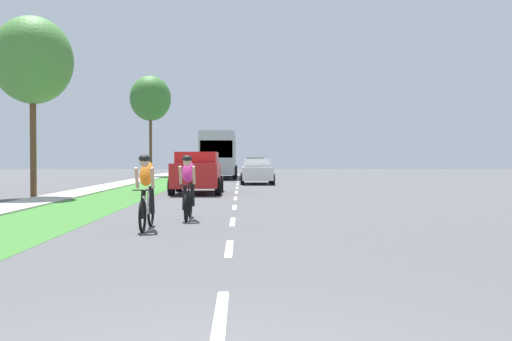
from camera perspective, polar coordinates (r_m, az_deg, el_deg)
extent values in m
plane|color=#4C4C4F|center=(23.46, -2.02, -2.48)|extent=(120.00, 120.00, 0.00)
cube|color=#38722D|center=(23.96, -13.31, -2.42)|extent=(2.76, 70.00, 0.01)
cube|color=#B2ADA3|center=(24.50, -18.33, -2.37)|extent=(1.62, 70.00, 0.10)
cube|color=white|center=(5.61, -3.56, -14.14)|extent=(0.12, 1.80, 0.01)
cube|color=white|center=(9.53, -2.71, -7.79)|extent=(0.12, 1.80, 0.01)
cube|color=white|center=(13.49, -2.37, -5.15)|extent=(0.12, 1.80, 0.01)
cube|color=white|center=(17.48, -2.18, -3.71)|extent=(0.12, 1.80, 0.01)
cube|color=white|center=(21.46, -2.06, -2.80)|extent=(0.12, 1.80, 0.01)
cube|color=white|center=(25.46, -1.98, -2.18)|extent=(0.12, 1.80, 0.01)
cube|color=white|center=(29.45, -1.92, -1.73)|extent=(0.12, 1.80, 0.01)
cube|color=white|center=(33.44, -1.88, -1.39)|extent=(0.12, 1.80, 0.01)
cube|color=white|center=(37.44, -1.84, -1.12)|extent=(0.12, 1.80, 0.01)
cube|color=white|center=(41.44, -1.82, -0.90)|extent=(0.12, 1.80, 0.01)
cube|color=white|center=(45.44, -1.79, -0.72)|extent=(0.12, 1.80, 0.01)
cube|color=white|center=(49.43, -1.77, -0.57)|extent=(0.12, 1.80, 0.01)
cube|color=white|center=(53.43, -1.76, -0.44)|extent=(0.12, 1.80, 0.01)
torus|color=black|center=(12.68, -10.52, -4.05)|extent=(0.06, 0.68, 0.68)
torus|color=black|center=(11.66, -11.31, -4.50)|extent=(0.06, 0.68, 0.68)
cylinder|color=silver|center=(12.06, -10.98, -3.46)|extent=(0.04, 0.59, 0.43)
cylinder|color=silver|center=(12.33, -10.77, -2.89)|extent=(0.04, 0.04, 0.55)
cylinder|color=silver|center=(12.09, -10.95, -1.88)|extent=(0.03, 0.55, 0.03)
cylinder|color=black|center=(11.64, -11.31, -1.95)|extent=(0.42, 0.02, 0.02)
ellipsoid|color=orange|center=(12.14, -10.90, -0.31)|extent=(0.30, 0.54, 0.63)
sphere|color=tan|center=(11.86, -11.12, 0.82)|extent=(0.20, 0.20, 0.20)
ellipsoid|color=black|center=(11.86, -11.12, 1.20)|extent=(0.24, 0.28, 0.16)
cylinder|color=tan|center=(11.90, -11.88, -0.73)|extent=(0.07, 0.26, 0.45)
cylinder|color=tan|center=(11.84, -10.35, -0.73)|extent=(0.07, 0.26, 0.45)
cylinder|color=black|center=(12.27, -11.29, -3.38)|extent=(0.10, 0.30, 0.60)
cylinder|color=black|center=(12.18, -10.40, -2.94)|extent=(0.10, 0.25, 0.61)
torus|color=black|center=(14.55, -6.63, -3.37)|extent=(0.06, 0.68, 0.68)
torus|color=black|center=(13.52, -7.02, -3.71)|extent=(0.06, 0.68, 0.68)
cylinder|color=black|center=(13.92, -6.85, -2.83)|extent=(0.04, 0.59, 0.43)
cylinder|color=black|center=(14.19, -6.75, -2.35)|extent=(0.04, 0.04, 0.55)
cylinder|color=black|center=(13.95, -6.84, -1.46)|extent=(0.03, 0.55, 0.03)
cylinder|color=black|center=(13.50, -7.01, -1.51)|extent=(0.42, 0.02, 0.02)
ellipsoid|color=#CC2D8C|center=(14.01, -6.81, -0.10)|extent=(0.30, 0.54, 0.63)
sphere|color=tan|center=(13.73, -6.92, 0.87)|extent=(0.20, 0.20, 0.20)
ellipsoid|color=black|center=(13.73, -6.92, 1.21)|extent=(0.24, 0.28, 0.16)
cylinder|color=tan|center=(13.75, -7.58, -0.46)|extent=(0.07, 0.26, 0.45)
cylinder|color=tan|center=(13.72, -6.26, -0.46)|extent=(0.07, 0.26, 0.45)
cylinder|color=black|center=(14.13, -7.18, -2.77)|extent=(0.10, 0.30, 0.60)
cylinder|color=black|center=(14.05, -6.39, -2.38)|extent=(0.10, 0.25, 0.61)
cube|color=red|center=(24.75, -5.90, -0.42)|extent=(1.90, 4.70, 1.00)
cube|color=red|center=(24.94, -5.87, 1.25)|extent=(1.71, 2.91, 0.52)
cube|color=#1E2833|center=(23.69, -6.10, 0.96)|extent=(1.56, 0.08, 0.44)
cylinder|color=black|center=(23.46, -8.48, -1.61)|extent=(0.25, 0.72, 0.72)
cylinder|color=black|center=(23.30, -3.84, -1.62)|extent=(0.25, 0.72, 0.72)
cylinder|color=black|center=(26.26, -7.74, -1.31)|extent=(0.25, 0.72, 0.72)
cylinder|color=black|center=(26.12, -3.59, -1.32)|extent=(0.25, 0.72, 0.72)
cube|color=silver|center=(33.99, 0.10, -0.27)|extent=(1.76, 4.30, 0.76)
cube|color=silver|center=(34.13, 0.09, 0.77)|extent=(1.55, 2.24, 0.52)
cube|color=#1E2833|center=(33.16, 0.14, 0.73)|extent=(1.44, 0.08, 0.44)
cylinder|color=black|center=(32.65, -1.38, -0.89)|extent=(0.22, 0.64, 0.64)
cylinder|color=black|center=(32.71, 1.70, -0.89)|extent=(0.22, 0.64, 0.64)
cylinder|color=black|center=(35.32, -1.39, -0.74)|extent=(0.22, 0.64, 0.64)
cylinder|color=black|center=(35.37, 1.46, -0.74)|extent=(0.22, 0.64, 0.64)
cube|color=#A5A8AD|center=(45.00, -3.69, 1.72)|extent=(2.50, 11.60, 3.10)
cube|color=#1E2833|center=(45.00, -3.69, 2.23)|extent=(2.52, 10.67, 0.64)
cube|color=#1E2833|center=(39.24, -4.01, 2.16)|extent=(2.25, 0.06, 1.20)
cylinder|color=black|center=(41.31, -5.62, -0.25)|extent=(0.28, 0.96, 0.96)
cylinder|color=black|center=(41.21, -2.15, -0.25)|extent=(0.28, 0.96, 0.96)
cylinder|color=black|center=(48.25, -5.03, -0.05)|extent=(0.28, 0.96, 0.96)
cylinder|color=black|center=(48.17, -2.06, -0.04)|extent=(0.28, 0.96, 0.96)
cube|color=#194C2D|center=(62.83, -0.11, 0.45)|extent=(1.96, 5.10, 0.76)
cube|color=#194C2D|center=(62.06, -0.09, 1.00)|extent=(1.80, 1.78, 0.64)
cube|color=#1E2833|center=(61.35, -0.08, 0.98)|extent=(1.67, 0.08, 0.52)
cube|color=#194C2D|center=(63.83, -0.94, 0.73)|extent=(0.08, 2.81, 0.40)
cube|color=#194C2D|center=(63.88, 0.68, 0.73)|extent=(0.08, 2.81, 0.40)
cube|color=#194C2D|center=(65.34, -0.17, 0.74)|extent=(1.80, 0.08, 0.40)
cylinder|color=black|center=(61.29, -0.99, 0.12)|extent=(0.26, 0.76, 0.76)
cylinder|color=black|center=(61.34, 0.84, 0.12)|extent=(0.26, 0.76, 0.76)
cylinder|color=black|center=(64.35, -1.02, 0.17)|extent=(0.26, 0.76, 0.76)
cylinder|color=black|center=(64.40, 0.73, 0.17)|extent=(0.26, 0.76, 0.76)
cylinder|color=brown|center=(23.66, -21.45, 2.42)|extent=(0.24, 0.24, 4.08)
ellipsoid|color=#478438|center=(23.96, -21.50, 10.26)|extent=(3.07, 3.07, 3.37)
cylinder|color=brown|center=(49.34, -10.52, 2.47)|extent=(0.24, 0.24, 5.28)
ellipsoid|color=#38722D|center=(49.60, -10.54, 7.13)|extent=(3.48, 3.48, 3.83)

